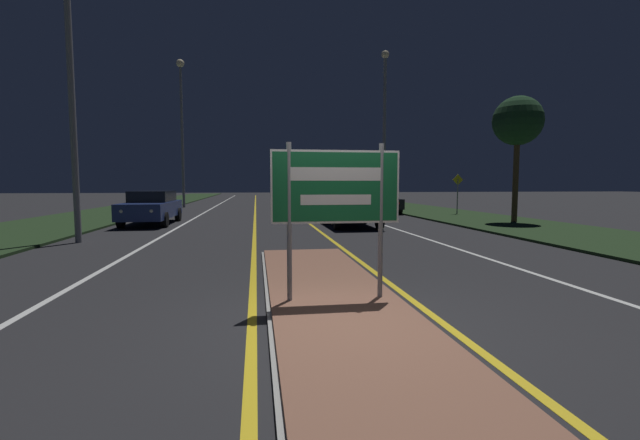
# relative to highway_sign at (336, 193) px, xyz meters

# --- Properties ---
(ground_plane) EXTENTS (160.00, 160.00, 0.00)m
(ground_plane) POSITION_rel_highway_sign_xyz_m (0.00, -0.80, -1.61)
(ground_plane) COLOR #232326
(median_island) EXTENTS (1.98, 9.33, 0.10)m
(median_island) POSITION_rel_highway_sign_xyz_m (0.00, 0.00, -1.56)
(median_island) COLOR #999993
(median_island) RESTS_ON ground_plane
(verge_left) EXTENTS (5.00, 100.00, 0.08)m
(verge_left) POSITION_rel_highway_sign_xyz_m (-9.50, 19.20, -1.57)
(verge_left) COLOR #1E3319
(verge_left) RESTS_ON ground_plane
(verge_right) EXTENTS (5.00, 100.00, 0.08)m
(verge_right) POSITION_rel_highway_sign_xyz_m (9.50, 19.20, -1.57)
(verge_right) COLOR #1E3319
(verge_right) RESTS_ON ground_plane
(centre_line_yellow_left) EXTENTS (0.12, 70.00, 0.01)m
(centre_line_yellow_left) POSITION_rel_highway_sign_xyz_m (-1.18, 24.20, -1.60)
(centre_line_yellow_left) COLOR gold
(centre_line_yellow_left) RESTS_ON ground_plane
(centre_line_yellow_right) EXTENTS (0.12, 70.00, 0.01)m
(centre_line_yellow_right) POSITION_rel_highway_sign_xyz_m (1.18, 24.20, -1.60)
(centre_line_yellow_right) COLOR gold
(centre_line_yellow_right) RESTS_ON ground_plane
(lane_line_white_left) EXTENTS (0.12, 70.00, 0.01)m
(lane_line_white_left) POSITION_rel_highway_sign_xyz_m (-4.20, 24.20, -1.60)
(lane_line_white_left) COLOR silver
(lane_line_white_left) RESTS_ON ground_plane
(lane_line_white_right) EXTENTS (0.12, 70.00, 0.01)m
(lane_line_white_right) POSITION_rel_highway_sign_xyz_m (4.20, 24.20, -1.60)
(lane_line_white_right) COLOR silver
(lane_line_white_right) RESTS_ON ground_plane
(edge_line_white_left) EXTENTS (0.10, 70.00, 0.01)m
(edge_line_white_left) POSITION_rel_highway_sign_xyz_m (-7.20, 24.20, -1.60)
(edge_line_white_left) COLOR silver
(edge_line_white_left) RESTS_ON ground_plane
(edge_line_white_right) EXTENTS (0.10, 70.00, 0.01)m
(edge_line_white_right) POSITION_rel_highway_sign_xyz_m (7.20, 24.20, -1.60)
(edge_line_white_right) COLOR silver
(edge_line_white_right) RESTS_ON ground_plane
(highway_sign) EXTENTS (1.82, 0.07, 2.21)m
(highway_sign) POSITION_rel_highway_sign_xyz_m (0.00, 0.00, 0.00)
(highway_sign) COLOR gray
(highway_sign) RESTS_ON median_island
(streetlight_left_near) EXTENTS (0.50, 0.50, 10.05)m
(streetlight_left_near) POSITION_rel_highway_sign_xyz_m (-6.32, 7.56, 4.62)
(streetlight_left_near) COLOR gray
(streetlight_left_near) RESTS_ON ground_plane
(streetlight_left_far) EXTENTS (0.57, 0.57, 10.62)m
(streetlight_left_far) POSITION_rel_highway_sign_xyz_m (-6.36, 26.65, 5.35)
(streetlight_left_far) COLOR gray
(streetlight_left_far) RESTS_ON ground_plane
(streetlight_right_near) EXTENTS (0.45, 0.45, 9.31)m
(streetlight_right_near) POSITION_rel_highway_sign_xyz_m (6.29, 18.35, 3.96)
(streetlight_right_near) COLOR gray
(streetlight_right_near) RESTS_ON ground_plane
(car_receding_0) EXTENTS (1.90, 4.07, 1.46)m
(car_receding_0) POSITION_rel_highway_sign_xyz_m (2.73, 11.08, -0.83)
(car_receding_0) COLOR navy
(car_receding_0) RESTS_ON ground_plane
(car_receding_1) EXTENTS (2.02, 4.10, 1.31)m
(car_receding_1) POSITION_rel_highway_sign_xyz_m (6.09, 18.71, -0.91)
(car_receding_1) COLOR black
(car_receding_1) RESTS_ON ground_plane
(car_receding_2) EXTENTS (1.88, 4.73, 1.43)m
(car_receding_2) POSITION_rel_highway_sign_xyz_m (2.69, 27.77, -0.83)
(car_receding_2) COLOR black
(car_receding_2) RESTS_ON ground_plane
(car_approaching_0) EXTENTS (1.88, 4.82, 1.43)m
(car_approaching_0) POSITION_rel_highway_sign_xyz_m (-5.55, 13.31, -0.86)
(car_approaching_0) COLOR navy
(car_approaching_0) RESTS_ON ground_plane
(warning_sign) EXTENTS (0.60, 0.06, 2.17)m
(warning_sign) POSITION_rel_highway_sign_xyz_m (9.88, 16.29, -0.21)
(warning_sign) COLOR gray
(warning_sign) RESTS_ON verge_right
(roadside_palm_right) EXTENTS (2.09, 2.09, 5.40)m
(roadside_palm_right) POSITION_rel_highway_sign_xyz_m (10.05, 11.25, 2.77)
(roadside_palm_right) COLOR #4C3823
(roadside_palm_right) RESTS_ON verge_right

